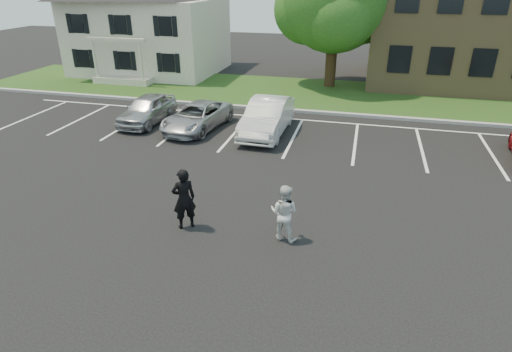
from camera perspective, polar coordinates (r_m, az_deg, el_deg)
The scene contains 11 objects.
ground_plane at distance 12.81m, azimuth -1.11°, elevation -6.93°, with size 90.00×90.00×0.00m, color black.
curb at distance 23.60m, azimuth 6.68°, elevation 8.55°, with size 40.00×0.30×0.15m, color gray.
grass_strip at distance 27.44m, azimuth 7.90°, elevation 10.80°, with size 44.00×8.00×0.08m, color #184216.
stall_lines at distance 20.60m, azimuth 9.32°, elevation 5.66°, with size 34.00×5.36×0.01m.
house at distance 34.44m, azimuth -14.12°, elevation 19.67°, with size 10.30×9.22×7.60m.
tree at distance 28.87m, azimuth 10.76°, elevation 22.02°, with size 7.80×7.20×8.80m.
man_black_suit at distance 12.56m, azimuth -9.59°, elevation -3.03°, with size 0.69×0.45×1.88m, color black.
man_white_shirt at distance 11.93m, azimuth 3.76°, elevation -4.90°, with size 0.81×0.63×1.67m, color silver.
car_silver_west at distance 22.34m, azimuth -14.30°, elevation 8.62°, with size 1.64×4.06×1.38m, color #B2B1B6.
car_silver_minivan at distance 20.95m, azimuth -7.84°, elevation 7.86°, with size 2.05×4.44×1.23m, color #A5A7AD.
car_white_sedan at distance 20.12m, azimuth 1.52°, elevation 7.90°, with size 1.70×4.86×1.60m, color silver.
Camera 1 is at (2.91, -10.42, 6.85)m, focal length 30.00 mm.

